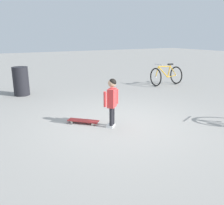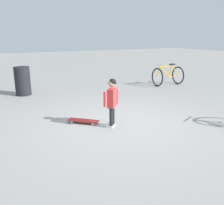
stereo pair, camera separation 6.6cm
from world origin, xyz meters
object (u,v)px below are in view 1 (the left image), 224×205
Objects in this scene: child_person at (112,98)px; bicycle_near at (166,75)px; skateboard at (83,121)px; trash_bin at (21,81)px.

bicycle_near is at bearing -144.73° from child_person.
skateboard is at bearing -48.03° from child_person.
child_person reaches higher than skateboard.
bicycle_near reaches higher than skateboard.
child_person is 4.15m from trash_bin.
child_person reaches higher than bicycle_near.
bicycle_near is at bearing 168.81° from trash_bin.
bicycle_near is (-4.13, -2.92, -0.28)m from child_person.
child_person is at bearing 106.56° from trash_bin.
child_person is 0.96× the size of bicycle_near.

